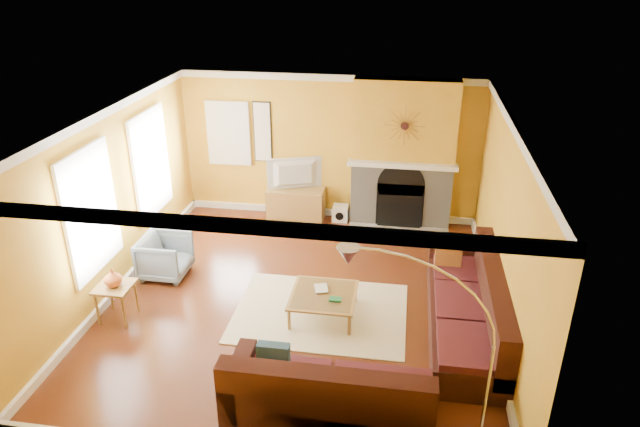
% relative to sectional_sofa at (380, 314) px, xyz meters
% --- Properties ---
extents(floor, '(5.50, 6.00, 0.02)m').
position_rel_sectional_sofa_xyz_m(floor, '(-1.20, 0.85, -0.46)').
color(floor, '#622C14').
rests_on(floor, ground).
extents(ceiling, '(5.50, 6.00, 0.02)m').
position_rel_sectional_sofa_xyz_m(ceiling, '(-1.20, 0.85, 2.26)').
color(ceiling, white).
rests_on(ceiling, ground).
extents(wall_back, '(5.50, 0.02, 2.70)m').
position_rel_sectional_sofa_xyz_m(wall_back, '(-1.20, 3.86, 0.90)').
color(wall_back, gold).
rests_on(wall_back, ground).
extents(wall_front, '(5.50, 0.02, 2.70)m').
position_rel_sectional_sofa_xyz_m(wall_front, '(-1.20, -2.16, 0.90)').
color(wall_front, gold).
rests_on(wall_front, ground).
extents(wall_left, '(0.02, 6.00, 2.70)m').
position_rel_sectional_sofa_xyz_m(wall_left, '(-3.96, 0.85, 0.90)').
color(wall_left, gold).
rests_on(wall_left, ground).
extents(wall_right, '(0.02, 6.00, 2.70)m').
position_rel_sectional_sofa_xyz_m(wall_right, '(1.56, 0.85, 0.90)').
color(wall_right, gold).
rests_on(wall_right, ground).
extents(baseboard, '(5.50, 6.00, 0.12)m').
position_rel_sectional_sofa_xyz_m(baseboard, '(-1.20, 0.85, -0.39)').
color(baseboard, white).
rests_on(baseboard, floor).
extents(crown_molding, '(5.50, 6.00, 0.12)m').
position_rel_sectional_sofa_xyz_m(crown_molding, '(-1.20, 0.85, 2.19)').
color(crown_molding, white).
rests_on(crown_molding, ceiling).
extents(window_left_near, '(0.06, 1.22, 1.72)m').
position_rel_sectional_sofa_xyz_m(window_left_near, '(-3.92, 2.15, 1.05)').
color(window_left_near, white).
rests_on(window_left_near, wall_left).
extents(window_left_far, '(0.06, 1.22, 1.72)m').
position_rel_sectional_sofa_xyz_m(window_left_far, '(-3.92, 0.25, 1.05)').
color(window_left_far, white).
rests_on(window_left_far, wall_left).
extents(window_back, '(0.82, 0.06, 1.22)m').
position_rel_sectional_sofa_xyz_m(window_back, '(-3.10, 3.81, 1.10)').
color(window_back, white).
rests_on(window_back, wall_back).
extents(wall_art, '(0.34, 0.04, 1.14)m').
position_rel_sectional_sofa_xyz_m(wall_art, '(-2.45, 3.82, 1.15)').
color(wall_art, white).
rests_on(wall_art, wall_back).
extents(fireplace, '(1.80, 0.40, 2.70)m').
position_rel_sectional_sofa_xyz_m(fireplace, '(0.15, 3.65, 0.90)').
color(fireplace, gray).
rests_on(fireplace, floor).
extents(mantel, '(1.92, 0.22, 0.08)m').
position_rel_sectional_sofa_xyz_m(mantel, '(0.15, 3.41, 0.80)').
color(mantel, white).
rests_on(mantel, fireplace).
extents(hearth, '(1.80, 0.70, 0.06)m').
position_rel_sectional_sofa_xyz_m(hearth, '(0.15, 3.10, -0.42)').
color(hearth, gray).
rests_on(hearth, floor).
extents(sunburst, '(0.70, 0.04, 0.70)m').
position_rel_sectional_sofa_xyz_m(sunburst, '(0.15, 3.42, 1.50)').
color(sunburst, olive).
rests_on(sunburst, fireplace).
extents(rug, '(2.40, 1.80, 0.02)m').
position_rel_sectional_sofa_xyz_m(rug, '(-0.85, 0.55, -0.44)').
color(rug, beige).
rests_on(rug, floor).
extents(sectional_sofa, '(3.10, 3.70, 0.90)m').
position_rel_sectional_sofa_xyz_m(sectional_sofa, '(0.00, 0.00, 0.00)').
color(sectional_sofa, '#341611').
rests_on(sectional_sofa, floor).
extents(coffee_table, '(0.90, 0.90, 0.36)m').
position_rel_sectional_sofa_xyz_m(coffee_table, '(-0.80, 0.50, -0.27)').
color(coffee_table, white).
rests_on(coffee_table, floor).
extents(media_console, '(1.07, 0.48, 0.59)m').
position_rel_sectional_sofa_xyz_m(media_console, '(-1.80, 3.60, -0.16)').
color(media_console, olive).
rests_on(media_console, floor).
extents(tv, '(1.01, 0.48, 0.59)m').
position_rel_sectional_sofa_xyz_m(tv, '(-1.80, 3.60, 0.43)').
color(tv, black).
rests_on(tv, media_console).
extents(subwoofer, '(0.29, 0.29, 0.29)m').
position_rel_sectional_sofa_xyz_m(subwoofer, '(-0.95, 3.63, -0.31)').
color(subwoofer, white).
rests_on(subwoofer, floor).
extents(armchair, '(0.72, 0.70, 0.66)m').
position_rel_sectional_sofa_xyz_m(armchair, '(-3.40, 1.20, -0.12)').
color(armchair, gray).
rests_on(armchair, floor).
extents(side_table, '(0.48, 0.48, 0.53)m').
position_rel_sectional_sofa_xyz_m(side_table, '(-3.60, 0.00, -0.19)').
color(side_table, olive).
rests_on(side_table, floor).
extents(vase, '(0.24, 0.24, 0.25)m').
position_rel_sectional_sofa_xyz_m(vase, '(-3.60, 0.00, 0.20)').
color(vase, '#D36026').
rests_on(vase, side_table).
extents(book, '(0.23, 0.28, 0.02)m').
position_rel_sectional_sofa_xyz_m(book, '(-0.93, 0.59, -0.08)').
color(book, white).
rests_on(book, coffee_table).
extents(arc_lamp, '(1.44, 0.36, 2.29)m').
position_rel_sectional_sofa_xyz_m(arc_lamp, '(0.48, -1.70, 0.69)').
color(arc_lamp, silver).
rests_on(arc_lamp, floor).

